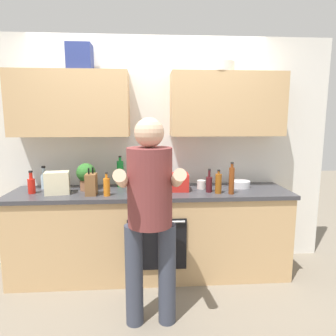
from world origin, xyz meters
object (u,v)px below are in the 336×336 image
object	(u,v)px
mixing_bowl	(240,184)
bottle_hotsauce	(31,185)
bottle_syrup	(218,183)
bottle_oil	(132,178)
bottle_soda	(120,173)
grocery_bag_crisps	(176,182)
grocery_bag_rice	(57,183)
bottle_juice	(107,187)
bottle_water	(44,180)
person_standing	(150,207)
bottle_vinegar	(232,180)
potted_herb	(86,175)
bottle_wine	(209,184)
cup_coffee	(201,185)
knife_block	(91,184)
cup_stoneware	(130,188)

from	to	relation	value
mixing_bowl	bottle_hotsauce	bearing A→B (deg)	-176.71
bottle_syrup	bottle_oil	bearing A→B (deg)	158.99
bottle_soda	bottle_oil	size ratio (longest dim) A/B	1.30
grocery_bag_crisps	grocery_bag_rice	world-z (taller)	grocery_bag_rice
bottle_juice	bottle_water	distance (m)	0.77
bottle_soda	grocery_bag_rice	xyz separation A→B (m)	(-0.59, -0.28, -0.03)
bottle_syrup	bottle_hotsauce	bearing A→B (deg)	176.19
bottle_soda	mixing_bowl	distance (m)	1.29
bottle_water	bottle_hotsauce	world-z (taller)	bottle_water
bottle_juice	grocery_bag_rice	bearing A→B (deg)	166.97
person_standing	grocery_bag_crisps	world-z (taller)	person_standing
grocery_bag_crisps	bottle_soda	bearing A→B (deg)	159.74
grocery_bag_crisps	grocery_bag_rice	xyz separation A→B (m)	(-1.17, -0.06, 0.02)
grocery_bag_rice	bottle_syrup	bearing A→B (deg)	-3.18
person_standing	bottle_vinegar	size ratio (longest dim) A/B	5.20
bottle_hotsauce	potted_herb	distance (m)	0.53
bottle_juice	bottle_soda	distance (m)	0.41
bottle_hotsauce	bottle_oil	world-z (taller)	bottle_oil
bottle_oil	bottle_wine	bearing A→B (deg)	-19.39
bottle_oil	grocery_bag_rice	size ratio (longest dim) A/B	1.14
bottle_wine	mixing_bowl	xyz separation A→B (m)	(0.38, 0.19, -0.05)
bottle_juice	grocery_bag_crisps	size ratio (longest dim) A/B	0.89
cup_coffee	knife_block	distance (m)	1.12
person_standing	bottle_wine	size ratio (longest dim) A/B	6.95
bottle_syrup	bottle_soda	world-z (taller)	bottle_soda
bottle_soda	cup_coffee	distance (m)	0.88
bottle_wine	potted_herb	bearing A→B (deg)	172.25
bottle_water	bottle_soda	size ratio (longest dim) A/B	0.72
potted_herb	grocery_bag_crisps	xyz separation A→B (m)	(0.92, -0.07, -0.07)
bottle_syrup	bottle_hotsauce	world-z (taller)	bottle_syrup
cup_stoneware	grocery_bag_rice	distance (m)	0.71
person_standing	bottle_syrup	distance (m)	0.94
bottle_syrup	knife_block	bearing A→B (deg)	178.93
bottle_hotsauce	bottle_vinegar	bearing A→B (deg)	-4.60
person_standing	grocery_bag_rice	xyz separation A→B (m)	(-0.90, 0.73, 0.04)
bottle_vinegar	bottle_wine	world-z (taller)	bottle_vinegar
person_standing	knife_block	world-z (taller)	person_standing
grocery_bag_rice	bottle_water	bearing A→B (deg)	131.08
bottle_soda	cup_stoneware	distance (m)	0.30
bottle_soda	cup_coffee	xyz separation A→B (m)	(0.85, -0.16, -0.10)
bottle_juice	bottle_water	bearing A→B (deg)	153.56
bottle_syrup	bottle_soda	size ratio (longest dim) A/B	0.70
cup_coffee	potted_herb	distance (m)	1.20
bottle_juice	bottle_soda	bearing A→B (deg)	76.20
bottle_juice	bottle_wine	world-z (taller)	bottle_wine
bottle_soda	potted_herb	size ratio (longest dim) A/B	1.19
bottle_syrup	bottle_water	world-z (taller)	bottle_water
bottle_vinegar	mixing_bowl	xyz separation A→B (m)	(0.17, 0.28, -0.10)
mixing_bowl	potted_herb	size ratio (longest dim) A/B	0.76
bottle_wine	cup_stoneware	size ratio (longest dim) A/B	2.71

